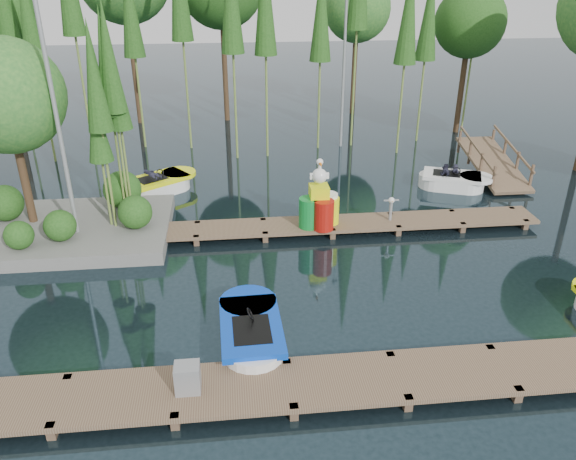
{
  "coord_description": "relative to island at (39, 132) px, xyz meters",
  "views": [
    {
      "loc": [
        -0.94,
        -12.83,
        7.67
      ],
      "look_at": [
        0.5,
        0.5,
        1.1
      ],
      "focal_mm": 35.0,
      "sensor_mm": 36.0,
      "label": 1
    }
  ],
  "objects": [
    {
      "name": "tree_screen",
      "position": [
        4.26,
        7.31,
        2.93
      ],
      "size": [
        34.42,
        18.53,
        10.31
      ],
      "color": "#412D1B",
      "rests_on": "ground"
    },
    {
      "name": "ground_plane",
      "position": [
        6.3,
        -3.29,
        -3.18
      ],
      "size": [
        90.0,
        90.0,
        0.0
      ],
      "primitive_type": "plane",
      "color": "#1C2D35"
    },
    {
      "name": "boat_yellow_far",
      "position": [
        2.76,
        3.04,
        -2.89
      ],
      "size": [
        2.95,
        2.59,
        1.37
      ],
      "rotation": [
        0.0,
        0.0,
        0.27
      ],
      "color": "white",
      "rests_on": "ground"
    },
    {
      "name": "island",
      "position": [
        0.0,
        0.0,
        0.0
      ],
      "size": [
        6.2,
        4.2,
        6.75
      ],
      "color": "slate",
      "rests_on": "ground"
    },
    {
      "name": "drum_cluster",
      "position": [
        7.96,
        -0.95,
        -2.26
      ],
      "size": [
        1.22,
        1.12,
        2.11
      ],
      "color": "#0E7E2B",
      "rests_on": "far_dock"
    },
    {
      "name": "far_dock",
      "position": [
        7.3,
        -0.79,
        -2.95
      ],
      "size": [
        15.0,
        1.2,
        0.5
      ],
      "color": "brown",
      "rests_on": "ground"
    },
    {
      "name": "seagull_post",
      "position": [
        10.19,
        -0.79,
        -2.38
      ],
      "size": [
        0.47,
        0.25,
        0.75
      ],
      "color": "gray",
      "rests_on": "far_dock"
    },
    {
      "name": "near_dock",
      "position": [
        6.3,
        -7.79,
        -2.95
      ],
      "size": [
        18.0,
        1.5,
        0.5
      ],
      "color": "brown",
      "rests_on": "ground"
    },
    {
      "name": "utility_cabinet",
      "position": [
        4.37,
        -7.79,
        -2.6
      ],
      "size": [
        0.47,
        0.4,
        0.58
      ],
      "primitive_type": "cube",
      "color": "gray",
      "rests_on": "near_dock"
    },
    {
      "name": "lamp_rear",
      "position": [
        10.3,
        7.71,
        1.08
      ],
      "size": [
        0.3,
        0.3,
        7.25
      ],
      "color": "gray",
      "rests_on": "ground"
    },
    {
      "name": "boat_blue",
      "position": [
        5.63,
        -6.17,
        -2.9
      ],
      "size": [
        1.38,
        2.91,
        0.97
      ],
      "rotation": [
        0.0,
        0.0,
        0.03
      ],
      "color": "white",
      "rests_on": "ground"
    },
    {
      "name": "yellow_barrel",
      "position": [
        8.3,
        -0.79,
        -2.47
      ],
      "size": [
        0.55,
        0.55,
        0.83
      ],
      "primitive_type": "cylinder",
      "color": "#F0FD0D",
      "rests_on": "far_dock"
    },
    {
      "name": "ramp",
      "position": [
        15.3,
        3.21,
        -2.6
      ],
      "size": [
        1.5,
        3.94,
        1.49
      ],
      "color": "brown",
      "rests_on": "ground"
    },
    {
      "name": "boat_white_far",
      "position": [
        13.39,
        2.28,
        -2.91
      ],
      "size": [
        2.86,
        2.06,
        1.24
      ],
      "rotation": [
        0.0,
        0.0,
        0.32
      ],
      "color": "white",
      "rests_on": "ground"
    },
    {
      "name": "lamp_island",
      "position": [
        0.8,
        -0.79,
        1.08
      ],
      "size": [
        0.3,
        0.3,
        7.25
      ],
      "color": "gray",
      "rests_on": "ground"
    }
  ]
}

